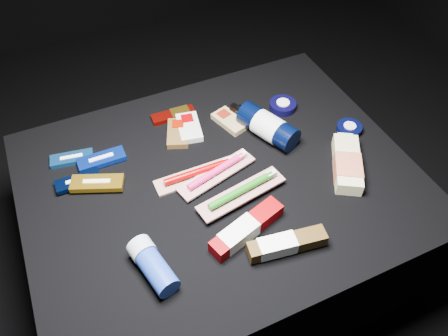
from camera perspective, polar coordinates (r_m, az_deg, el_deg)
name	(u,v)px	position (r m, az deg, el deg)	size (l,w,h in m)	color
ground	(221,257)	(1.45, -0.38, -11.56)	(3.00, 3.00, 0.00)	black
cloth_table	(221,222)	(1.28, -0.43, -7.07)	(0.98, 0.78, 0.40)	black
luna_bar_0	(72,158)	(1.22, -19.25, 1.20)	(0.12, 0.06, 0.01)	#175499
luna_bar_1	(102,159)	(1.19, -15.69, 1.09)	(0.12, 0.05, 0.02)	#0C30B0
luna_bar_2	(78,181)	(1.15, -18.52, -1.64)	(0.11, 0.04, 0.01)	black
luna_bar_3	(97,183)	(1.13, -16.23, -1.91)	(0.14, 0.09, 0.02)	#B28116
clif_bar_0	(178,132)	(1.23, -6.03, 4.70)	(0.09, 0.12, 0.02)	#533919
clif_bar_1	(189,126)	(1.24, -4.62, 5.44)	(0.08, 0.12, 0.02)	silver
clif_bar_2	(229,120)	(1.26, 0.67, 6.26)	(0.09, 0.12, 0.02)	#9B8256
power_bar	(176,114)	(1.28, -6.33, 6.97)	(0.13, 0.04, 0.02)	maroon
lotion_bottle	(268,126)	(1.20, 5.73, 5.44)	(0.13, 0.22, 0.07)	black
cream_tin_upper	(283,106)	(1.31, 7.68, 8.09)	(0.08, 0.08, 0.02)	black
cream_tin_lower	(349,128)	(1.28, 16.03, 4.99)	(0.07, 0.07, 0.02)	black
bodywash_bottle	(347,165)	(1.17, 15.78, 0.44)	(0.15, 0.19, 0.04)	beige
deodorant_stick	(153,265)	(0.96, -9.30, -12.40)	(0.08, 0.14, 0.06)	navy
toothbrush_pack_0	(199,173)	(1.12, -3.35, -0.69)	(0.22, 0.05, 0.02)	#ADA5A2
toothbrush_pack_1	(218,172)	(1.11, -0.85, -0.53)	(0.23, 0.11, 0.02)	silver
toothbrush_pack_2	(243,191)	(1.06, 2.44, -3.08)	(0.24, 0.09, 0.03)	#BDB3B0
toothpaste_carton_red	(244,230)	(1.00, 2.64, -8.13)	(0.20, 0.10, 0.04)	#7A0003
toothpaste_carton_green	(283,245)	(0.98, 7.77, -9.88)	(0.18, 0.07, 0.03)	#3A260C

